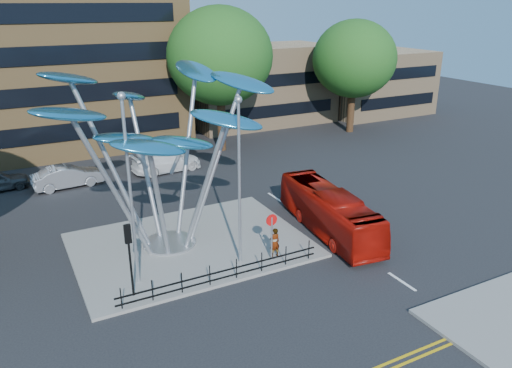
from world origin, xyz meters
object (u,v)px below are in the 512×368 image
no_entry_sign_island (272,229)px  street_lamp_left (129,176)px  leaf_sculpture (159,120)px  traffic_light_island (129,245)px  street_lamp_right (239,168)px  red_bus (329,211)px  pedestrian (275,242)px  tree_far (354,59)px  parked_car_mid (68,176)px  parked_car_right (167,161)px  tree_right (220,56)px

no_entry_sign_island → street_lamp_left: bearing=171.4°
leaf_sculpture → traffic_light_island: 6.65m
leaf_sculpture → street_lamp_right: (2.57, -3.68, -1.78)m
leaf_sculpture → red_bus: 10.65m
leaf_sculpture → pedestrian: leaf_sculpture is taller
tree_far → red_bus: tree_far is taller
leaf_sculpture → tree_far: bearing=32.5°
parked_car_mid → parked_car_right: 7.27m
tree_far → no_entry_sign_island: (-20.00, -19.48, -5.29)m
pedestrian → parked_car_right: bearing=-89.7°
no_entry_sign_island → traffic_light_island: bearing=-179.9°
leaf_sculpture → parked_car_mid: size_ratio=2.69×
tree_far → street_lamp_left: bearing=-145.1°
red_bus → parked_car_mid: red_bus is taller
leaf_sculpture → parked_car_mid: leaf_sculpture is taller
street_lamp_right → parked_car_right: size_ratio=1.56×
leaf_sculpture → pedestrian: (4.35, -3.99, -5.94)m
leaf_sculpture → no_entry_sign_island: size_ratio=5.19×
tree_far → tree_right: bearing=-180.0°
leaf_sculpture → no_entry_sign_island: bearing=-45.7°
tree_far → red_bus: size_ratio=1.21×
street_lamp_right → leaf_sculpture: bearing=124.9°
traffic_light_island → parked_car_mid: size_ratio=0.72×
tree_far → pedestrian: 28.28m
pedestrian → parked_car_right: 15.97m
red_bus → parked_car_mid: 18.79m
no_entry_sign_island → red_bus: 4.89m
leaf_sculpture → traffic_light_island: (-2.93, -4.18, -4.26)m
street_lamp_right → traffic_light_island: street_lamp_right is taller
tree_far → street_lamp_right: (-21.50, -19.00, -2.01)m
leaf_sculpture → pedestrian: size_ratio=8.13×
leaf_sculpture → street_lamp_left: size_ratio=1.45×
street_lamp_right → street_lamp_left: bearing=174.3°
street_lamp_left → red_bus: size_ratio=0.98×
pedestrian → tree_right: bearing=-107.7°
parked_car_mid → street_lamp_right: bearing=-164.6°
pedestrian → parked_car_right: (-0.42, 15.96, -0.16)m
traffic_light_island → pedestrian: (7.28, 0.19, -1.68)m
traffic_light_island → parked_car_mid: traffic_light_island is taller
street_lamp_left → parked_car_right: size_ratio=1.65×
traffic_light_island → red_bus: 11.79m
red_bus → traffic_light_island: bearing=-165.1°
tree_far → no_entry_sign_island: size_ratio=4.41×
pedestrian → street_lamp_left: bearing=-8.0°
no_entry_sign_island → parked_car_right: (-0.14, 16.14, -1.04)m
parked_car_mid → no_entry_sign_island: bearing=-160.6°
parked_car_mid → tree_far: bearing=-88.2°
tree_right → tree_far: tree_right is taller
street_lamp_right → no_entry_sign_island: bearing=-17.9°
pedestrian → parked_car_mid: pedestrian is taller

